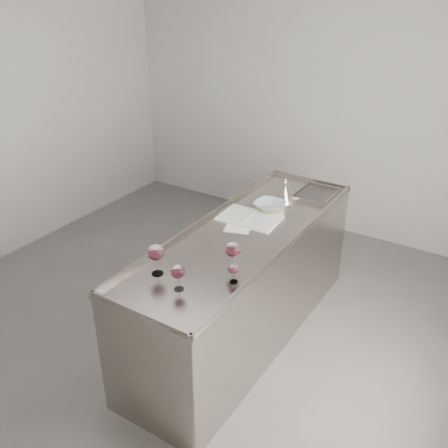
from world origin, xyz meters
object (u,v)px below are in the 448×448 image
Objects in this scene: wine_funnel at (284,194)px; wine_glass_right at (233,250)px; wine_glass_left at (156,253)px; wine_glass_small at (234,270)px; counter at (244,285)px; ceramic_bowl at (270,206)px; notebook at (249,218)px; wine_glass_middle at (178,272)px.

wine_glass_right is at bearing -80.45° from wine_funnel.
wine_glass_small is at bearing 21.60° from wine_glass_left.
ceramic_bowl is at bearing 92.55° from counter.
ceramic_bowl is (-0.21, 0.91, -0.09)m from wine_glass_right.
notebook is 2.20× the size of wine_funnel.
wine_glass_right is at bearing 67.01° from wine_glass_middle.
wine_glass_small is at bearing 45.99° from wine_glass_middle.
wine_glass_small is 1.29m from wine_funnel.
ceramic_bowl is at bearing 92.34° from wine_glass_middle.
wine_glass_right reaches higher than notebook.
notebook is at bearing 84.21° from wine_glass_left.
wine_glass_middle is 0.36× the size of notebook.
wine_glass_small is at bearing -69.50° from notebook.
wine_glass_left is 0.99× the size of wine_funnel.
wine_glass_small is 1.07m from ceramic_bowl.
ceramic_bowl is at bearing 103.04° from wine_glass_right.
notebook is (0.10, 1.01, -0.15)m from wine_glass_left.
wine_glass_left reaches higher than counter.
counter is 11.08× the size of wine_funnel.
wine_glass_left reaches higher than ceramic_bowl.
wine_glass_small is (0.08, -0.12, -0.06)m from wine_glass_right.
wine_glass_small is at bearing -74.10° from ceramic_bowl.
wine_glass_small is 0.90m from notebook.
wine_glass_middle reaches higher than notebook.
wine_glass_middle is at bearing -134.01° from wine_glass_small.
counter is 0.81m from wine_glass_right.
wine_glass_small is at bearing -77.70° from wine_funnel.
counter is at bearing 111.42° from wine_glass_right.
wine_glass_left is at bearing -141.18° from wine_glass_right.
wine_glass_left is at bearing -103.39° from counter.
wine_glass_left is 1.06× the size of wine_glass_right.
wine_glass_middle is at bearing -87.66° from ceramic_bowl.
wine_glass_middle reaches higher than wine_glass_small.
wine_glass_right reaches higher than wine_glass_middle.
wine_glass_small is (0.27, -0.61, 0.56)m from counter.
wine_glass_left reaches higher than wine_glass_right.
wine_funnel is at bearing 85.30° from ceramic_bowl.
counter is 1.03m from wine_glass_left.
wine_glass_left is (-0.19, -0.79, 0.62)m from counter.
wine_funnel is (-0.03, 1.51, -0.06)m from wine_glass_middle.
wine_glass_middle is 1.09m from notebook.
ceramic_bowl is at bearing 68.48° from notebook.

